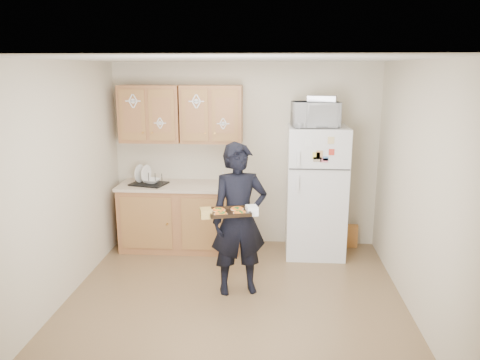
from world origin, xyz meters
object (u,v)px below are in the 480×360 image
(baking_tray, at_px, (229,213))
(dish_rack, at_px, (149,178))
(person, at_px, (239,220))
(refrigerator, at_px, (316,191))
(microwave, at_px, (315,114))

(baking_tray, xyz_separation_m, dish_rack, (-1.22, 1.48, -0.01))
(person, xyz_separation_m, dish_rack, (-1.30, 1.19, 0.16))
(refrigerator, distance_m, dish_rack, 2.22)
(baking_tray, bearing_deg, dish_rack, 114.10)
(person, distance_m, baking_tray, 0.34)
(baking_tray, height_order, microwave, microwave)
(microwave, bearing_deg, dish_rack, 170.60)
(dish_rack, bearing_deg, microwave, -1.73)
(refrigerator, relative_size, microwave, 3.01)
(refrigerator, height_order, baking_tray, refrigerator)
(baking_tray, relative_size, microwave, 0.73)
(microwave, bearing_deg, person, -135.21)
(baking_tray, height_order, dish_rack, dish_rack)
(microwave, relative_size, dish_rack, 1.27)
(person, relative_size, baking_tray, 4.07)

